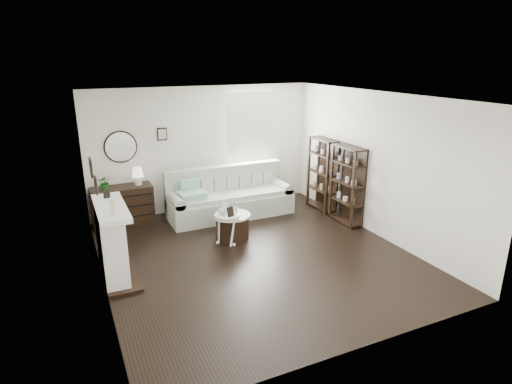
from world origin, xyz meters
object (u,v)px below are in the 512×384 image
drum_table (232,226)px  pedestal_table (227,217)px  dresser (123,206)px  sofa (229,199)px

drum_table → pedestal_table: size_ratio=1.19×
dresser → drum_table: 2.38m
sofa → pedestal_table: (-0.59, -1.40, 0.18)m
dresser → drum_table: size_ratio=1.75×
dresser → drum_table: dresser is taller
drum_table → pedestal_table: 0.39m
drum_table → pedestal_table: bearing=-132.9°
dresser → pedestal_table: bearing=-48.6°
dresser → pedestal_table: size_ratio=2.10×
drum_table → sofa: bearing=71.4°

